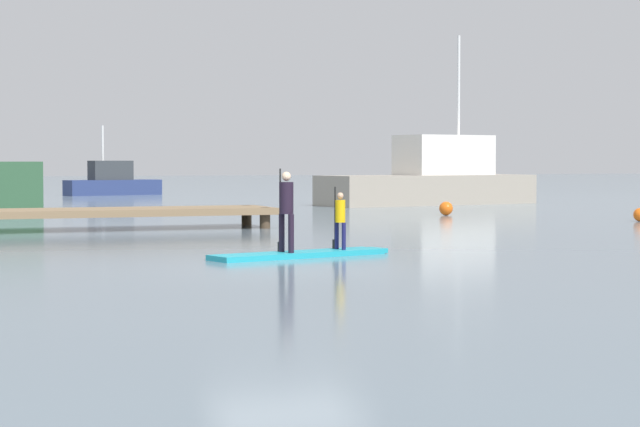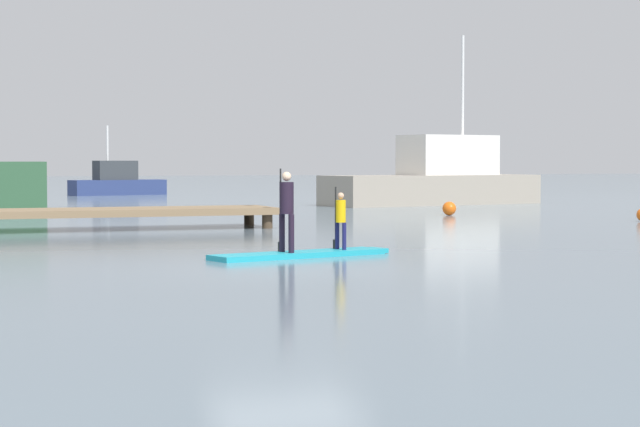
# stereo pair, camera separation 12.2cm
# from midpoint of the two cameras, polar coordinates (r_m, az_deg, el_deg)

# --- Properties ---
(ground_plane) EXTENTS (240.00, 240.00, 0.00)m
(ground_plane) POSITION_cam_midpoint_polar(r_m,az_deg,el_deg) (19.59, -1.82, -2.70)
(ground_plane) COLOR slate
(paddleboard_near) EXTENTS (3.76, 1.63, 0.10)m
(paddleboard_near) POSITION_cam_midpoint_polar(r_m,az_deg,el_deg) (22.03, -1.06, -1.98)
(paddleboard_near) COLOR #1E9EB2
(paddleboard_near) RESTS_ON ground
(paddler_adult) EXTENTS (0.32, 0.47, 1.55)m
(paddler_adult) POSITION_cam_midpoint_polar(r_m,az_deg,el_deg) (21.80, -1.81, 0.35)
(paddler_adult) COLOR black
(paddler_adult) RESTS_ON paddleboard_near
(paddler_child_solo) EXTENTS (0.23, 0.38, 1.20)m
(paddler_child_solo) POSITION_cam_midpoint_polar(r_m,az_deg,el_deg) (22.53, 0.81, -0.19)
(paddler_child_solo) COLOR #19194C
(paddler_child_solo) RESTS_ON paddleboard_near
(fishing_boat_green_midground) EXTENTS (9.75, 4.46, 6.98)m
(fishing_boat_green_midground) POSITION_cam_midpoint_polar(r_m,az_deg,el_deg) (48.61, 5.38, 1.66)
(fishing_boat_green_midground) COLOR #9E9384
(fishing_boat_green_midground) RESTS_ON ground
(trawler_grey_distant) EXTENTS (5.20, 2.43, 3.62)m
(trawler_grey_distant) POSITION_cam_midpoint_polar(r_m,az_deg,el_deg) (62.50, -10.06, 1.50)
(trawler_grey_distant) COLOR navy
(trawler_grey_distant) RESTS_ON ground
(floating_dock) EXTENTS (12.65, 2.27, 0.55)m
(floating_dock) POSITION_cam_midpoint_polar(r_m,az_deg,el_deg) (30.86, -13.98, -0.00)
(floating_dock) COLOR #846B4C
(floating_dock) RESTS_ON ground
(mooring_buoy_near) EXTENTS (0.40, 0.40, 0.40)m
(mooring_buoy_near) POSITION_cam_midpoint_polar(r_m,az_deg,el_deg) (36.12, 15.12, -0.05)
(mooring_buoy_near) COLOR orange
(mooring_buoy_near) RESTS_ON ground
(mooring_buoy_mid) EXTENTS (0.45, 0.45, 0.45)m
(mooring_buoy_mid) POSITION_cam_midpoint_polar(r_m,az_deg,el_deg) (38.95, 6.02, 0.24)
(mooring_buoy_mid) COLOR orange
(mooring_buoy_mid) RESTS_ON ground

